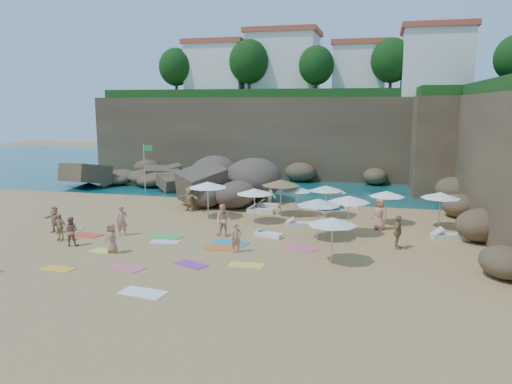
% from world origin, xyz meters
% --- Properties ---
extents(ground, '(120.00, 120.00, 0.00)m').
position_xyz_m(ground, '(0.00, 0.00, 0.00)').
color(ground, tan).
rests_on(ground, ground).
extents(seawater, '(120.00, 120.00, 0.00)m').
position_xyz_m(seawater, '(0.00, 30.00, 0.00)').
color(seawater, '#0C4751').
rests_on(seawater, ground).
extents(cliff_back, '(44.00, 8.00, 8.00)m').
position_xyz_m(cliff_back, '(2.00, 25.00, 4.00)').
color(cliff_back, brown).
rests_on(cliff_back, ground).
extents(cliff_corner, '(10.00, 12.00, 8.00)m').
position_xyz_m(cliff_corner, '(17.00, 20.00, 4.00)').
color(cliff_corner, brown).
rests_on(cliff_corner, ground).
extents(rock_promontory, '(12.00, 7.00, 2.00)m').
position_xyz_m(rock_promontory, '(-11.00, 16.00, 0.00)').
color(rock_promontory, brown).
rests_on(rock_promontory, ground).
extents(clifftop_buildings, '(28.48, 9.48, 7.00)m').
position_xyz_m(clifftop_buildings, '(2.96, 25.79, 11.24)').
color(clifftop_buildings, white).
rests_on(clifftop_buildings, cliff_back).
extents(clifftop_trees, '(35.60, 23.82, 4.40)m').
position_xyz_m(clifftop_trees, '(4.78, 19.52, 11.26)').
color(clifftop_trees, '#11380F').
rests_on(clifftop_trees, ground).
extents(marina_masts, '(3.10, 0.10, 6.00)m').
position_xyz_m(marina_masts, '(-16.50, 30.00, 3.00)').
color(marina_masts, white).
rests_on(marina_masts, ground).
extents(rock_outcrop, '(9.56, 8.30, 3.22)m').
position_xyz_m(rock_outcrop, '(-0.71, 9.44, 0.00)').
color(rock_outcrop, brown).
rests_on(rock_outcrop, ground).
extents(flag_pole, '(0.79, 0.16, 4.08)m').
position_xyz_m(flag_pole, '(-9.63, 11.43, 2.61)').
color(flag_pole, silver).
rests_on(flag_pole, ground).
extents(parasol_0, '(2.54, 2.54, 2.40)m').
position_xyz_m(parasol_0, '(-1.42, 3.72, 2.21)').
color(parasol_0, silver).
rests_on(parasol_0, ground).
extents(parasol_1, '(2.25, 2.25, 2.12)m').
position_xyz_m(parasol_1, '(6.04, 5.77, 1.95)').
color(parasol_1, silver).
rests_on(parasol_1, ground).
extents(parasol_2, '(1.98, 1.98, 1.87)m').
position_xyz_m(parasol_2, '(6.33, 6.33, 1.72)').
color(parasol_2, silver).
rests_on(parasol_2, ground).
extents(parasol_3, '(2.21, 2.21, 2.09)m').
position_xyz_m(parasol_3, '(9.88, 4.82, 1.92)').
color(parasol_3, silver).
rests_on(parasol_3, ground).
extents(parasol_4, '(2.33, 2.33, 2.20)m').
position_xyz_m(parasol_4, '(12.98, 4.52, 2.02)').
color(parasol_4, silver).
rests_on(parasol_4, ground).
extents(parasol_5, '(2.05, 2.05, 1.94)m').
position_xyz_m(parasol_5, '(4.06, 5.90, 1.78)').
color(parasol_5, silver).
rests_on(parasol_5, ground).
extents(parasol_6, '(2.56, 2.56, 2.42)m').
position_xyz_m(parasol_6, '(3.04, 5.61, 2.22)').
color(parasol_6, silver).
rests_on(parasol_6, ground).
extents(parasol_7, '(2.41, 2.41, 2.28)m').
position_xyz_m(parasol_7, '(7.78, 1.65, 2.09)').
color(parasol_7, silver).
rests_on(parasol_7, ground).
extents(parasol_8, '(2.43, 2.43, 2.29)m').
position_xyz_m(parasol_8, '(6.21, 0.20, 2.10)').
color(parasol_8, silver).
rests_on(parasol_8, ground).
extents(parasol_9, '(2.30, 2.30, 2.18)m').
position_xyz_m(parasol_9, '(1.85, 3.22, 2.00)').
color(parasol_9, silver).
rests_on(parasol_9, ground).
extents(parasol_10, '(2.13, 2.13, 2.01)m').
position_xyz_m(parasol_10, '(6.56, 0.94, 1.85)').
color(parasol_10, silver).
rests_on(parasol_10, ground).
extents(parasol_11, '(2.33, 2.33, 2.20)m').
position_xyz_m(parasol_11, '(7.36, -3.75, 2.02)').
color(parasol_11, silver).
rests_on(parasol_11, ground).
extents(lounger_0, '(1.65, 0.70, 0.25)m').
position_xyz_m(lounger_0, '(1.61, 8.12, 0.12)').
color(lounger_0, white).
rests_on(lounger_0, ground).
extents(lounger_1, '(1.86, 0.64, 0.29)m').
position_xyz_m(lounger_1, '(1.57, 6.00, 0.14)').
color(lounger_1, silver).
rests_on(lounger_1, ground).
extents(lounger_2, '(1.60, 0.75, 0.24)m').
position_xyz_m(lounger_2, '(7.23, 8.65, 0.12)').
color(lounger_2, white).
rests_on(lounger_2, ground).
extents(lounger_3, '(1.70, 1.03, 0.25)m').
position_xyz_m(lounger_3, '(3.47, 0.07, 0.13)').
color(lounger_3, white).
rests_on(lounger_3, ground).
extents(lounger_4, '(2.12, 1.07, 0.31)m').
position_xyz_m(lounger_4, '(13.35, 1.99, 0.16)').
color(lounger_4, silver).
rests_on(lounger_4, ground).
extents(lounger_5, '(1.84, 0.99, 0.27)m').
position_xyz_m(lounger_5, '(4.82, 2.83, 0.14)').
color(lounger_5, silver).
rests_on(lounger_5, ground).
extents(towel_1, '(1.91, 1.34, 0.03)m').
position_xyz_m(towel_1, '(-1.68, -6.78, 0.02)').
color(towel_1, '#E85A71').
rests_on(towel_1, ground).
extents(towel_2, '(1.55, 0.89, 0.03)m').
position_xyz_m(towel_2, '(-4.62, -7.67, 0.01)').
color(towel_2, yellow).
rests_on(towel_2, ground).
extents(towel_3, '(2.08, 1.37, 0.03)m').
position_xyz_m(towel_3, '(-2.21, -1.30, 0.02)').
color(towel_3, green).
rests_on(towel_3, ground).
extents(towel_4, '(1.61, 0.93, 0.03)m').
position_xyz_m(towel_4, '(-3.97, -4.67, 0.01)').
color(towel_4, '#F7EC41').
rests_on(towel_4, ground).
extents(towel_5, '(1.67, 0.98, 0.03)m').
position_xyz_m(towel_5, '(-1.75, -2.36, 0.01)').
color(towel_5, silver).
rests_on(towel_5, ground).
extents(towel_6, '(1.78, 1.39, 0.03)m').
position_xyz_m(towel_6, '(1.04, -5.60, 0.01)').
color(towel_6, purple).
rests_on(towel_6, ground).
extents(towel_7, '(1.89, 1.15, 0.03)m').
position_xyz_m(towel_7, '(-6.68, -2.10, 0.02)').
color(towel_7, red).
rests_on(towel_7, ground).
extents(towel_8, '(2.02, 1.24, 0.03)m').
position_xyz_m(towel_8, '(1.74, -1.68, 0.02)').
color(towel_8, '#238BBD').
rests_on(towel_8, ground).
extents(towel_9, '(2.06, 1.48, 0.03)m').
position_xyz_m(towel_9, '(5.49, -1.70, 0.02)').
color(towel_9, '#E45878').
rests_on(towel_9, ground).
extents(towel_10, '(1.96, 1.14, 0.03)m').
position_xyz_m(towel_10, '(1.56, -2.69, 0.02)').
color(towel_10, orange).
rests_on(towel_10, ground).
extents(towel_11, '(1.64, 1.20, 0.03)m').
position_xyz_m(towel_11, '(-8.36, -1.12, 0.01)').
color(towel_11, '#32B06C').
rests_on(towel_11, ground).
extents(towel_12, '(1.67, 0.86, 0.03)m').
position_xyz_m(towel_12, '(3.56, -5.11, 0.01)').
color(towel_12, yellow).
rests_on(towel_12, ground).
extents(towel_13, '(1.98, 1.20, 0.03)m').
position_xyz_m(towel_13, '(0.48, -9.40, 0.02)').
color(towel_13, white).
rests_on(towel_13, ground).
extents(person_stand_0, '(0.74, 0.63, 1.71)m').
position_xyz_m(person_stand_0, '(-4.68, -1.65, 0.85)').
color(person_stand_0, tan).
rests_on(person_stand_0, ground).
extents(person_stand_1, '(0.89, 0.77, 1.57)m').
position_xyz_m(person_stand_1, '(-6.26, -4.19, 0.79)').
color(person_stand_1, '#A76453').
rests_on(person_stand_1, ground).
extents(person_stand_2, '(1.17, 1.02, 1.72)m').
position_xyz_m(person_stand_2, '(1.65, 8.69, 0.86)').
color(person_stand_2, '#EFCC88').
rests_on(person_stand_2, ground).
extents(person_stand_3, '(0.63, 1.10, 1.77)m').
position_xyz_m(person_stand_3, '(10.43, -0.58, 0.89)').
color(person_stand_3, '#A18350').
rests_on(person_stand_3, ground).
extents(person_stand_4, '(1.03, 0.96, 1.88)m').
position_xyz_m(person_stand_4, '(9.49, 3.29, 0.94)').
color(person_stand_4, tan).
rests_on(person_stand_4, ground).
extents(person_stand_5, '(1.69, 0.71, 1.77)m').
position_xyz_m(person_stand_5, '(-3.40, 5.38, 0.89)').
color(person_stand_5, tan).
rests_on(person_stand_5, ground).
extents(person_lie_1, '(1.02, 1.57, 0.36)m').
position_xyz_m(person_lie_1, '(-7.42, -3.49, 0.18)').
color(person_lie_1, tan).
rests_on(person_lie_1, ground).
extents(person_lie_2, '(1.07, 1.63, 0.40)m').
position_xyz_m(person_lie_2, '(-3.47, -4.88, 0.20)').
color(person_lie_2, '#A87954').
rests_on(person_lie_2, ground).
extents(person_lie_3, '(1.74, 1.82, 0.41)m').
position_xyz_m(person_lie_3, '(-8.75, -2.11, 0.21)').
color(person_lie_3, tan).
rests_on(person_lie_3, ground).
extents(person_lie_4, '(1.27, 1.52, 0.35)m').
position_xyz_m(person_lie_4, '(2.52, -3.22, 0.18)').
color(person_lie_4, tan).
rests_on(person_lie_4, ground).
extents(person_lie_5, '(1.21, 1.94, 0.68)m').
position_xyz_m(person_lie_5, '(0.97, -0.50, 0.34)').
color(person_lie_5, '#F0AF88').
rests_on(person_lie_5, ground).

